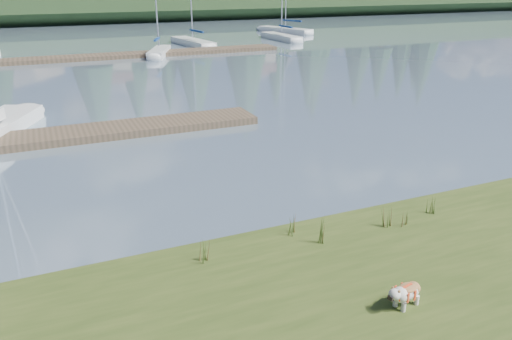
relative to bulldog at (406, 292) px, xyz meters
name	(u,v)px	position (x,y,z in m)	size (l,w,h in m)	color
ground	(98,59)	(-1.12, 35.23, -0.65)	(200.00, 200.00, 0.00)	gray
ridge	(60,2)	(-1.12, 78.23, 1.85)	(200.00, 20.00, 5.00)	black
bulldog	(406,292)	(0.00, 0.00, 0.00)	(0.81, 0.42, 0.48)	silver
dock_near	(59,136)	(-5.12, 14.23, -0.50)	(16.00, 2.00, 0.30)	#4C3D2C
dock_far	(124,55)	(0.88, 35.23, -0.50)	(26.00, 2.20, 0.30)	#4C3D2C
sailboat_bg_2	(160,51)	(3.84, 35.28, -0.31)	(3.27, 5.80, 8.97)	white
sailboat_bg_3	(190,41)	(7.91, 40.65, -0.32)	(2.61, 7.79, 11.28)	white
sailboat_bg_4	(278,36)	(17.49, 41.30, -0.32)	(1.77, 7.06, 10.42)	white
sailboat_bg_5	(281,30)	(20.83, 47.58, -0.33)	(4.38, 7.98, 11.38)	white
weed_0	(325,233)	(-0.18, 2.54, -0.02)	(0.17, 0.14, 0.66)	#475B23
weed_1	(293,225)	(-0.61, 3.23, -0.07)	(0.17, 0.14, 0.54)	#475B23
weed_2	(387,217)	(1.61, 2.68, -0.06)	(0.17, 0.14, 0.56)	#475B23
weed_3	(206,251)	(-2.85, 2.87, -0.05)	(0.17, 0.14, 0.60)	#475B23
weed_4	(406,220)	(2.04, 2.50, -0.14)	(0.17, 0.14, 0.37)	#475B23
weed_5	(431,205)	(3.07, 2.81, -0.07)	(0.17, 0.14, 0.55)	#475B23
mud_lip	(266,241)	(-1.12, 3.63, -0.58)	(60.00, 0.50, 0.14)	#33281C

